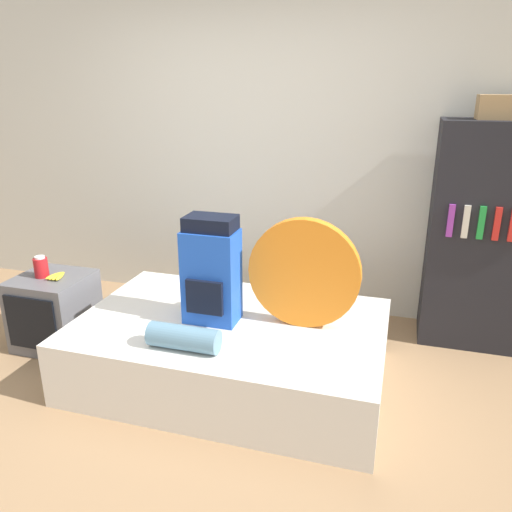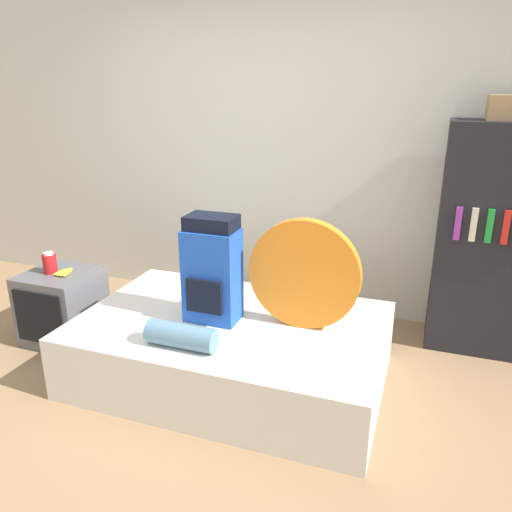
{
  "view_description": "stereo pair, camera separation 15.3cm",
  "coord_description": "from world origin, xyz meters",
  "px_view_note": "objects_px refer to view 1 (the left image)",
  "views": [
    {
      "loc": [
        1.16,
        -2.12,
        1.84
      ],
      "look_at": [
        0.35,
        0.58,
        0.86
      ],
      "focal_mm": 35.0,
      "sensor_mm": 36.0,
      "label": 1
    },
    {
      "loc": [
        1.3,
        -2.07,
        1.84
      ],
      "look_at": [
        0.35,
        0.58,
        0.86
      ],
      "focal_mm": 35.0,
      "sensor_mm": 36.0,
      "label": 2
    }
  ],
  "objects_px": {
    "tent_bag": "(304,273)",
    "canister": "(41,267)",
    "television": "(55,311)",
    "bookshelf": "(481,237)",
    "backpack": "(211,271)",
    "sleeping_roll": "(184,338)",
    "cardboard_box": "(505,107)"
  },
  "relations": [
    {
      "from": "cardboard_box",
      "to": "backpack",
      "type": "bearing_deg",
      "value": -148.02
    },
    {
      "from": "backpack",
      "to": "sleeping_roll",
      "type": "distance_m",
      "value": 0.47
    },
    {
      "from": "backpack",
      "to": "sleeping_roll",
      "type": "xyz_separation_m",
      "value": [
        -0.02,
        -0.39,
        -0.26
      ]
    },
    {
      "from": "bookshelf",
      "to": "tent_bag",
      "type": "bearing_deg",
      "value": -139.28
    },
    {
      "from": "backpack",
      "to": "television",
      "type": "xyz_separation_m",
      "value": [
        -1.27,
        0.08,
        -0.48
      ]
    },
    {
      "from": "backpack",
      "to": "canister",
      "type": "xyz_separation_m",
      "value": [
        -1.33,
        0.07,
        -0.14
      ]
    },
    {
      "from": "tent_bag",
      "to": "canister",
      "type": "relative_size",
      "value": 4.42
    },
    {
      "from": "canister",
      "to": "bookshelf",
      "type": "distance_m",
      "value": 3.14
    },
    {
      "from": "backpack",
      "to": "tent_bag",
      "type": "height_order",
      "value": "tent_bag"
    },
    {
      "from": "canister",
      "to": "television",
      "type": "bearing_deg",
      "value": 10.57
    },
    {
      "from": "canister",
      "to": "backpack",
      "type": "bearing_deg",
      "value": -2.99
    },
    {
      "from": "backpack",
      "to": "canister",
      "type": "relative_size",
      "value": 4.37
    },
    {
      "from": "backpack",
      "to": "canister",
      "type": "bearing_deg",
      "value": 177.01
    },
    {
      "from": "backpack",
      "to": "cardboard_box",
      "type": "xyz_separation_m",
      "value": [
        1.68,
        1.05,
        0.95
      ]
    },
    {
      "from": "television",
      "to": "bookshelf",
      "type": "bearing_deg",
      "value": 18.16
    },
    {
      "from": "tent_bag",
      "to": "canister",
      "type": "distance_m",
      "value": 1.9
    },
    {
      "from": "television",
      "to": "bookshelf",
      "type": "relative_size",
      "value": 0.33
    },
    {
      "from": "cardboard_box",
      "to": "television",
      "type": "bearing_deg",
      "value": -161.85
    },
    {
      "from": "bookshelf",
      "to": "cardboard_box",
      "type": "bearing_deg",
      "value": 17.68
    },
    {
      "from": "television",
      "to": "sleeping_roll",
      "type": "bearing_deg",
      "value": -20.62
    },
    {
      "from": "backpack",
      "to": "cardboard_box",
      "type": "height_order",
      "value": "cardboard_box"
    },
    {
      "from": "canister",
      "to": "cardboard_box",
      "type": "relative_size",
      "value": 0.46
    },
    {
      "from": "sleeping_roll",
      "to": "cardboard_box",
      "type": "relative_size",
      "value": 1.22
    },
    {
      "from": "tent_bag",
      "to": "cardboard_box",
      "type": "bearing_deg",
      "value": 40.36
    },
    {
      "from": "backpack",
      "to": "television",
      "type": "height_order",
      "value": "backpack"
    },
    {
      "from": "tent_bag",
      "to": "backpack",
      "type": "bearing_deg",
      "value": -169.96
    },
    {
      "from": "television",
      "to": "bookshelf",
      "type": "xyz_separation_m",
      "value": [
        2.93,
        0.96,
        0.54
      ]
    },
    {
      "from": "tent_bag",
      "to": "bookshelf",
      "type": "relative_size",
      "value": 0.42
    },
    {
      "from": "backpack",
      "to": "bookshelf",
      "type": "relative_size",
      "value": 0.42
    },
    {
      "from": "backpack",
      "to": "tent_bag",
      "type": "relative_size",
      "value": 0.99
    },
    {
      "from": "cardboard_box",
      "to": "bookshelf",
      "type": "bearing_deg",
      "value": -162.32
    },
    {
      "from": "tent_bag",
      "to": "television",
      "type": "height_order",
      "value": "tent_bag"
    }
  ]
}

